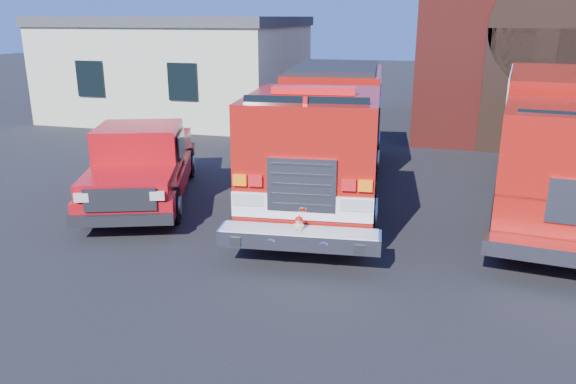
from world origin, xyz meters
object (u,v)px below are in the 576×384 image
(side_building, at_px, (182,66))
(secondary_truck, at_px, (567,138))
(pickup_truck, at_px, (143,164))
(fire_engine, at_px, (327,131))

(side_building, bearing_deg, secondary_truck, -33.12)
(pickup_truck, height_order, secondary_truck, secondary_truck)
(fire_engine, height_order, secondary_truck, fire_engine)
(fire_engine, xyz_separation_m, pickup_truck, (-4.17, -1.95, -0.67))
(side_building, relative_size, fire_engine, 1.01)
(fire_engine, bearing_deg, pickup_truck, -154.97)
(pickup_truck, bearing_deg, fire_engine, 25.03)
(pickup_truck, distance_m, secondary_truck, 10.10)
(fire_engine, xyz_separation_m, secondary_truck, (5.64, 0.32, 0.07))
(fire_engine, bearing_deg, side_building, 132.04)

